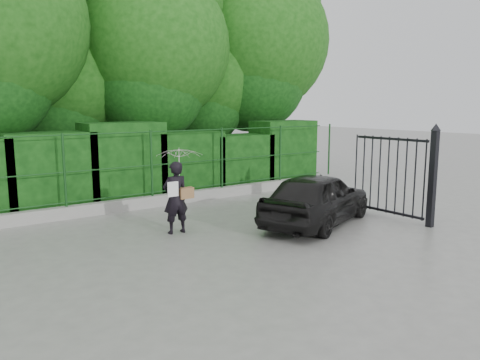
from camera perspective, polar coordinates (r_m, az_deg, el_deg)
ground at (r=9.11m, az=-0.44°, el=-8.52°), size 80.00×80.00×0.00m
kerb at (r=12.88m, az=-12.21°, el=-2.77°), size 14.00×0.25×0.30m
fence at (r=12.80m, az=-11.46°, el=1.94°), size 14.13×0.06×1.80m
hedge at (r=13.68m, az=-13.68°, el=1.54°), size 14.20×1.20×2.28m
trees at (r=16.14m, az=-13.78°, el=15.49°), size 17.10×6.15×8.08m
gate at (r=11.66m, az=20.46°, el=0.79°), size 0.22×2.33×2.36m
woman at (r=10.19m, az=-7.48°, el=0.43°), size 0.98×1.00×1.86m
car at (r=11.02m, az=9.39°, el=-2.18°), size 3.94×2.65×1.25m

